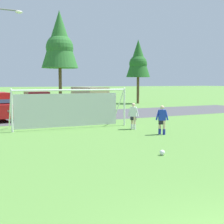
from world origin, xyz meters
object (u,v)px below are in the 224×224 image
parked_car_slot_center_right (90,101)px  player_striker_near (162,120)px  soccer_ball (162,153)px  parked_car_slot_center (37,104)px  player_midfield_center (133,116)px  soccer_goal (69,107)px

parked_car_slot_center_right → player_striker_near: bearing=-91.4°
parked_car_slot_center_right → soccer_ball: bearing=-102.0°
parked_car_slot_center_right → parked_car_slot_center: bearing=166.4°
parked_car_slot_center → parked_car_slot_center_right: size_ratio=0.97×
soccer_ball → player_striker_near: (2.97, 4.14, 0.71)m
player_midfield_center → player_striker_near: bearing=-80.5°
soccer_goal → player_midfield_center: soccer_goal is taller
soccer_goal → parked_car_slot_center_right: size_ratio=1.53×
soccer_goal → player_striker_near: soccer_goal is taller
soccer_goal → player_midfield_center: size_ratio=4.58×
soccer_ball → soccer_goal: soccer_goal is taller
soccer_ball → parked_car_slot_center: 16.35m
soccer_goal → player_midfield_center: bearing=-39.8°
parked_car_slot_center_right → soccer_goal: bearing=-123.9°
soccer_ball → player_striker_near: bearing=54.4°
player_striker_near → parked_car_slot_center: parked_car_slot_center is taller
soccer_goal → player_striker_near: (3.70, -5.19, -0.47)m
soccer_ball → player_striker_near: 5.14m
player_midfield_center → parked_car_slot_center: bearing=111.1°
soccer_goal → parked_car_slot_center: soccer_goal is taller
player_striker_near → parked_car_slot_center_right: size_ratio=0.34×
player_midfield_center → parked_car_slot_center_right: bearing=85.5°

